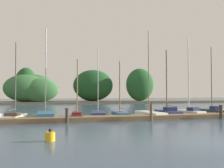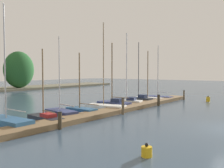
{
  "view_description": "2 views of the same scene",
  "coord_description": "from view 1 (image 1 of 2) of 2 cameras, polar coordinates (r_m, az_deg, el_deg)",
  "views": [
    {
      "loc": [
        -7.27,
        -9.86,
        2.3
      ],
      "look_at": [
        -1.87,
        12.84,
        3.06
      ],
      "focal_mm": 39.21,
      "sensor_mm": 36.0,
      "label": 1
    },
    {
      "loc": [
        -16.46,
        -3.02,
        3.57
      ],
      "look_at": [
        1.74,
        10.73,
        2.4
      ],
      "focal_mm": 39.96,
      "sensor_mm": 36.0,
      "label": 2
    }
  ],
  "objects": [
    {
      "name": "sailboat_8",
      "position": [
        25.07,
        17.69,
        -6.01
      ],
      "size": [
        1.85,
        3.17,
        7.6
      ],
      "rotation": [
        0.0,
        0.0,
        1.81
      ],
      "color": "white",
      "rests_on": "ground"
    },
    {
      "name": "sailboat_6",
      "position": [
        22.87,
        8.7,
        -6.8
      ],
      "size": [
        1.97,
        3.93,
        7.99
      ],
      "rotation": [
        0.0,
        0.0,
        1.77
      ],
      "color": "white",
      "rests_on": "ground"
    },
    {
      "name": "sailboat_9",
      "position": [
        26.61,
        22.44,
        -5.84
      ],
      "size": [
        1.21,
        2.99,
        6.89
      ],
      "rotation": [
        0.0,
        0.0,
        1.62
      ],
      "color": "#232833",
      "rests_on": "ground"
    },
    {
      "name": "mooring_piling_1",
      "position": [
        18.63,
        -10.46,
        -7.24
      ],
      "size": [
        0.28,
        0.28,
        1.08
      ],
      "color": "#3D3323",
      "rests_on": "ground"
    },
    {
      "name": "mooring_piling_3",
      "position": [
        23.17,
        24.06,
        -5.95
      ],
      "size": [
        0.32,
        0.32,
        1.17
      ],
      "color": "#3D3323",
      "rests_on": "ground"
    },
    {
      "name": "sailboat_5",
      "position": [
        22.47,
        1.88,
        -6.91
      ],
      "size": [
        1.06,
        3.48,
        5.12
      ],
      "rotation": [
        0.0,
        0.0,
        1.57
      ],
      "color": "#285684",
      "rests_on": "ground"
    },
    {
      "name": "mooring_piling_2",
      "position": [
        19.98,
        9.12,
        -6.47
      ],
      "size": [
        0.25,
        0.25,
        1.37
      ],
      "color": "brown",
      "rests_on": "ground"
    },
    {
      "name": "far_shore",
      "position": [
        50.97,
        -9.6,
        -1.27
      ],
      "size": [
        72.06,
        8.0,
        7.32
      ],
      "color": "#66604C",
      "rests_on": "ground"
    },
    {
      "name": "sailboat_1",
      "position": [
        21.82,
        -21.78,
        -6.96
      ],
      "size": [
        1.76,
        3.85,
        6.48
      ],
      "rotation": [
        0.0,
        0.0,
        1.43
      ],
      "color": "silver",
      "rests_on": "ground"
    },
    {
      "name": "sailboat_4",
      "position": [
        22.27,
        -3.28,
        -7.0
      ],
      "size": [
        1.67,
        3.46,
        6.3
      ],
      "rotation": [
        0.0,
        0.0,
        1.41
      ],
      "color": "navy",
      "rests_on": "ground"
    },
    {
      "name": "dock_pier",
      "position": [
        21.01,
        6.99,
        -7.67
      ],
      "size": [
        29.99,
        1.8,
        0.35
      ],
      "color": "brown",
      "rests_on": "ground"
    },
    {
      "name": "sailboat_7",
      "position": [
        24.21,
        12.81,
        -6.35
      ],
      "size": [
        1.37,
        3.7,
        6.38
      ],
      "rotation": [
        0.0,
        0.0,
        1.6
      ],
      "color": "navy",
      "rests_on": "ground"
    },
    {
      "name": "ground",
      "position": [
        12.46,
        23.17,
        -12.36
      ],
      "size": [
        160.0,
        160.0,
        0.0
      ],
      "primitive_type": "plane",
      "color": "#384C60"
    },
    {
      "name": "sailboat_3",
      "position": [
        21.51,
        -8.13,
        -7.2
      ],
      "size": [
        1.49,
        3.75,
        5.16
      ],
      "rotation": [
        0.0,
        0.0,
        1.43
      ],
      "color": "#232833",
      "rests_on": "ground"
    },
    {
      "name": "channel_buoy_0",
      "position": [
        12.03,
        -14.23,
        -11.75
      ],
      "size": [
        0.46,
        0.46,
        0.59
      ],
      "color": "gold",
      "rests_on": "ground"
    },
    {
      "name": "sailboat_2",
      "position": [
        21.75,
        -15.27,
        -6.92
      ],
      "size": [
        1.45,
        3.89,
        7.83
      ],
      "rotation": [
        0.0,
        0.0,
        1.6
      ],
      "color": "#285684",
      "rests_on": "ground"
    }
  ]
}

